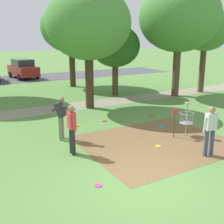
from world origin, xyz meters
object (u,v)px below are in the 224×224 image
object	(u,v)px
tree_far_center	(205,30)
parked_car_center_right	(23,69)
tree_mid_center	(179,17)
tree_far_right	(115,46)
player_throwing	(72,127)
frisbee_far_right	(104,121)
disc_golf_basket	(185,118)
frisbee_by_tee	(160,127)
player_waiting_left	(210,128)
player_foreground_watching	(61,115)
frisbee_near_basket	(98,185)
tree_near_right	(88,24)
frisbee_mid_grass	(158,146)
tree_far_left	(71,27)
frisbee_scattered_a	(151,115)

from	to	relation	value
tree_far_center	parked_car_center_right	bearing A→B (deg)	124.60
tree_mid_center	tree_far_right	distance (m)	4.51
player_throwing	tree_mid_center	distance (m)	12.15
player_throwing	frisbee_far_right	world-z (taller)	player_throwing
player_throwing	disc_golf_basket	bearing A→B (deg)	-7.38
disc_golf_basket	frisbee_by_tee	distance (m)	1.55
player_waiting_left	disc_golf_basket	bearing A→B (deg)	68.98
player_waiting_left	frisbee_far_right	bearing A→B (deg)	102.19
disc_golf_basket	player_foreground_watching	world-z (taller)	player_foreground_watching
disc_golf_basket	player_waiting_left	world-z (taller)	player_waiting_left
frisbee_near_basket	tree_mid_center	world-z (taller)	tree_mid_center
player_foreground_watching	tree_near_right	distance (m)	6.22
frisbee_mid_grass	tree_far_center	xyz separation A→B (m)	(9.44, 6.70, 4.36)
disc_golf_basket	player_waiting_left	bearing A→B (deg)	-111.02
player_foreground_watching	tree_far_right	size ratio (longest dim) A/B	0.36
player_waiting_left	tree_far_center	size ratio (longest dim) A/B	0.29
player_throwing	tree_mid_center	bearing A→B (deg)	30.05
player_waiting_left	tree_far_left	world-z (taller)	tree_far_left
frisbee_mid_grass	player_throwing	bearing A→B (deg)	162.03
disc_golf_basket	tree_mid_center	xyz separation A→B (m)	(5.28, 6.31, 4.37)
frisbee_mid_grass	tree_far_left	xyz separation A→B (m)	(2.26, 13.66, 4.65)
frisbee_by_tee	tree_far_center	bearing A→B (deg)	32.26
player_throwing	frisbee_scattered_a	world-z (taller)	player_throwing
player_waiting_left	frisbee_scattered_a	size ratio (longest dim) A/B	6.84
tree_far_left	tree_far_right	size ratio (longest dim) A/B	1.41
frisbee_far_right	tree_far_center	xyz separation A→B (m)	(9.63, 2.94, 4.36)
disc_golf_basket	frisbee_scattered_a	world-z (taller)	disc_golf_basket
frisbee_scattered_a	tree_far_right	world-z (taller)	tree_far_right
player_waiting_left	tree_near_right	distance (m)	8.75
frisbee_far_right	tree_near_right	world-z (taller)	tree_near_right
frisbee_near_basket	parked_car_center_right	size ratio (longest dim) A/B	0.05
parked_car_center_right	tree_near_right	bearing A→B (deg)	-88.09
player_throwing	tree_far_left	world-z (taller)	tree_far_left
tree_far_left	tree_far_center	size ratio (longest dim) A/B	1.13
frisbee_far_right	frisbee_scattered_a	world-z (taller)	same
parked_car_center_right	frisbee_mid_grass	bearing A→B (deg)	-89.68
frisbee_by_tee	disc_golf_basket	bearing A→B (deg)	-85.58
disc_golf_basket	tree_far_left	distance (m)	13.87
tree_far_right	parked_car_center_right	size ratio (longest dim) A/B	1.08
parked_car_center_right	tree_mid_center	bearing A→B (deg)	-63.12
player_foreground_watching	player_throwing	xyz separation A→B (m)	(-0.18, -1.52, -0.02)
disc_golf_basket	player_throwing	size ratio (longest dim) A/B	0.81
tree_mid_center	frisbee_by_tee	bearing A→B (deg)	-137.38
frisbee_mid_grass	parked_car_center_right	size ratio (longest dim) A/B	0.05
player_throwing	tree_far_left	size ratio (longest dim) A/B	0.26
player_waiting_left	frisbee_by_tee	distance (m)	3.38
player_foreground_watching	tree_far_left	world-z (taller)	tree_far_left
disc_golf_basket	frisbee_scattered_a	size ratio (longest dim) A/B	5.56
player_waiting_left	frisbee_far_right	distance (m)	5.44
disc_golf_basket	tree_mid_center	world-z (taller)	tree_mid_center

